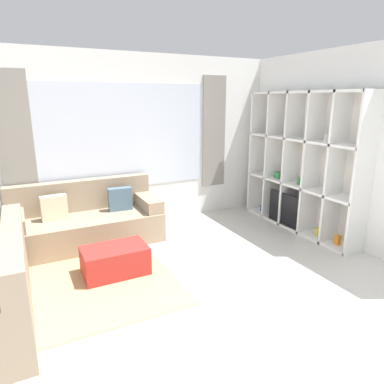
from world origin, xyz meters
name	(u,v)px	position (x,y,z in m)	size (l,w,h in m)	color
ground_plane	(241,339)	(0.00, 0.00, 0.00)	(16.00, 16.00, 0.00)	beige
wall_back	(127,142)	(0.00, 3.21, 1.36)	(6.23, 0.11, 2.70)	white
wall_right	(325,145)	(2.55, 1.59, 1.35)	(0.07, 4.38, 2.70)	white
area_rug	(68,279)	(-1.20, 1.75, 0.01)	(2.25, 2.25, 0.01)	tan
shelving_unit	(303,165)	(2.36, 1.81, 1.03)	(0.37, 2.19, 2.13)	silver
couch_main	(87,222)	(-0.78, 2.74, 0.31)	(2.05, 0.86, 0.87)	gray
ottoman	(115,261)	(-0.67, 1.63, 0.17)	(0.74, 0.47, 0.34)	#A82823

